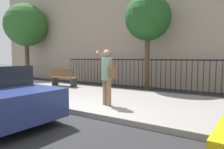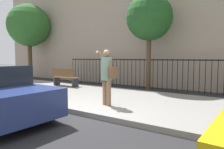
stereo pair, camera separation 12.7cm
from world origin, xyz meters
name	(u,v)px [view 2 (the right image)]	position (x,y,z in m)	size (l,w,h in m)	color
ground_plane	(77,115)	(0.00, 0.00, 0.00)	(60.00, 60.00, 0.00)	#28282B
sidewalk	(117,100)	(0.00, 2.20, 0.07)	(28.00, 4.40, 0.15)	gray
iron_fence	(155,70)	(0.00, 5.90, 1.02)	(12.03, 0.04, 1.60)	black
pedestrian_on_phone	(107,73)	(0.37, 1.01, 1.18)	(0.71, 0.53, 1.77)	#936B4C
street_bench	(65,77)	(-4.06, 3.32, 0.65)	(1.60, 0.45, 0.95)	brown
street_tree_near	(149,18)	(-0.08, 5.20, 3.60)	(2.26, 2.26, 4.75)	#4C3823
street_tree_far	(29,26)	(-9.98, 5.32, 4.09)	(3.17, 3.17, 5.70)	#4C3823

